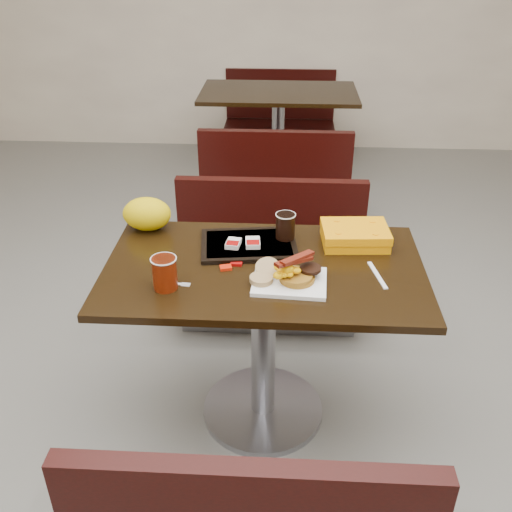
# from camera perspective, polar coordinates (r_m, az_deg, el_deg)

# --- Properties ---
(floor) EXTENTS (6.00, 7.00, 0.01)m
(floor) POSITION_cam_1_polar(r_m,az_deg,el_deg) (2.62, 0.69, -15.16)
(floor) COLOR gray
(floor) RESTS_ON ground
(table_near) EXTENTS (1.20, 0.70, 0.75)m
(table_near) POSITION_cam_1_polar(r_m,az_deg,el_deg) (2.37, 0.74, -8.78)
(table_near) COLOR black
(table_near) RESTS_ON floor
(bench_near_s) EXTENTS (1.00, 0.46, 0.72)m
(bench_near_s) POSITION_cam_1_polar(r_m,az_deg,el_deg) (1.89, -0.28, -22.57)
(bench_near_s) COLOR black
(bench_near_s) RESTS_ON floor
(bench_near_n) EXTENTS (1.00, 0.46, 0.72)m
(bench_near_n) POSITION_cam_1_polar(r_m,az_deg,el_deg) (2.96, 1.34, -0.46)
(bench_near_n) COLOR black
(bench_near_n) RESTS_ON floor
(table_far) EXTENTS (1.20, 0.70, 0.75)m
(table_far) POSITION_cam_1_polar(r_m,az_deg,el_deg) (4.69, 2.18, 11.60)
(table_far) COLOR black
(table_far) RESTS_ON floor
(bench_far_s) EXTENTS (1.00, 0.46, 0.72)m
(bench_far_s) POSITION_cam_1_polar(r_m,az_deg,el_deg) (4.04, 1.95, 8.24)
(bench_far_s) COLOR black
(bench_far_s) RESTS_ON floor
(bench_far_n) EXTENTS (1.00, 0.46, 0.72)m
(bench_far_n) POSITION_cam_1_polar(r_m,az_deg,el_deg) (5.36, 2.35, 13.82)
(bench_far_n) COLOR black
(bench_far_n) RESTS_ON floor
(platter) EXTENTS (0.27, 0.22, 0.02)m
(platter) POSITION_cam_1_polar(r_m,az_deg,el_deg) (2.05, 3.35, -2.56)
(platter) COLOR white
(platter) RESTS_ON table_near
(pancake_stack) EXTENTS (0.13, 0.13, 0.03)m
(pancake_stack) POSITION_cam_1_polar(r_m,az_deg,el_deg) (2.04, 4.10, -2.06)
(pancake_stack) COLOR #A4651B
(pancake_stack) RESTS_ON platter
(sausage_patty) EXTENTS (0.10, 0.10, 0.01)m
(sausage_patty) POSITION_cam_1_polar(r_m,az_deg,el_deg) (2.06, 5.41, -1.26)
(sausage_patty) COLOR black
(sausage_patty) RESTS_ON pancake_stack
(scrambled_eggs) EXTENTS (0.10, 0.09, 0.04)m
(scrambled_eggs) POSITION_cam_1_polar(r_m,az_deg,el_deg) (2.01, 3.12, -1.40)
(scrambled_eggs) COLOR #FFA905
(scrambled_eggs) RESTS_ON pancake_stack
(bacon_strips) EXTENTS (0.17, 0.16, 0.01)m
(bacon_strips) POSITION_cam_1_polar(r_m,az_deg,el_deg) (2.01, 3.79, -0.43)
(bacon_strips) COLOR #410C04
(bacon_strips) RESTS_ON scrambled_eggs
(muffin_bottom) EXTENTS (0.11, 0.11, 0.02)m
(muffin_bottom) POSITION_cam_1_polar(r_m,az_deg,el_deg) (2.03, 0.53, -2.29)
(muffin_bottom) COLOR tan
(muffin_bottom) RESTS_ON platter
(muffin_top) EXTENTS (0.10, 0.10, 0.05)m
(muffin_top) POSITION_cam_1_polar(r_m,az_deg,el_deg) (2.07, 1.14, -1.19)
(muffin_top) COLOR tan
(muffin_top) RESTS_ON platter
(coffee_cup_near) EXTENTS (0.10, 0.10, 0.12)m
(coffee_cup_near) POSITION_cam_1_polar(r_m,az_deg,el_deg) (2.02, -9.05, -1.70)
(coffee_cup_near) COLOR #932105
(coffee_cup_near) RESTS_ON table_near
(fork) EXTENTS (0.12, 0.03, 0.00)m
(fork) POSITION_cam_1_polar(r_m,az_deg,el_deg) (2.07, -8.52, -2.69)
(fork) COLOR white
(fork) RESTS_ON table_near
(knife) EXTENTS (0.05, 0.19, 0.00)m
(knife) POSITION_cam_1_polar(r_m,az_deg,el_deg) (2.14, 11.95, -1.87)
(knife) COLOR white
(knife) RESTS_ON table_near
(condiment_syrup) EXTENTS (0.05, 0.04, 0.01)m
(condiment_syrup) POSITION_cam_1_polar(r_m,az_deg,el_deg) (2.14, -3.02, -1.16)
(condiment_syrup) COLOR red
(condiment_syrup) RESTS_ON table_near
(condiment_ketchup) EXTENTS (0.04, 0.03, 0.01)m
(condiment_ketchup) POSITION_cam_1_polar(r_m,az_deg,el_deg) (2.16, -1.95, -0.71)
(condiment_ketchup) COLOR #8C0504
(condiment_ketchup) RESTS_ON table_near
(tray) EXTENTS (0.40, 0.31, 0.02)m
(tray) POSITION_cam_1_polar(r_m,az_deg,el_deg) (2.28, -0.73, 1.13)
(tray) COLOR black
(tray) RESTS_ON table_near
(hashbrown_sleeve_left) EXTENTS (0.06, 0.08, 0.02)m
(hashbrown_sleeve_left) POSITION_cam_1_polar(r_m,az_deg,el_deg) (2.25, -2.27, 1.26)
(hashbrown_sleeve_left) COLOR silver
(hashbrown_sleeve_left) RESTS_ON tray
(hashbrown_sleeve_right) EXTENTS (0.06, 0.08, 0.02)m
(hashbrown_sleeve_right) POSITION_cam_1_polar(r_m,az_deg,el_deg) (2.25, -0.32, 1.33)
(hashbrown_sleeve_right) COLOR silver
(hashbrown_sleeve_right) RESTS_ON tray
(coffee_cup_far) EXTENTS (0.09, 0.09, 0.10)m
(coffee_cup_far) POSITION_cam_1_polar(r_m,az_deg,el_deg) (2.29, 2.93, 2.99)
(coffee_cup_far) COLOR black
(coffee_cup_far) RESTS_ON tray
(clamshell) EXTENTS (0.27, 0.21, 0.07)m
(clamshell) POSITION_cam_1_polar(r_m,az_deg,el_deg) (2.33, 9.79, 2.05)
(clamshell) COLOR orange
(clamshell) RESTS_ON table_near
(paper_bag) EXTENTS (0.21, 0.16, 0.14)m
(paper_bag) POSITION_cam_1_polar(r_m,az_deg,el_deg) (2.43, -10.77, 4.13)
(paper_bag) COLOR yellow
(paper_bag) RESTS_ON table_near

